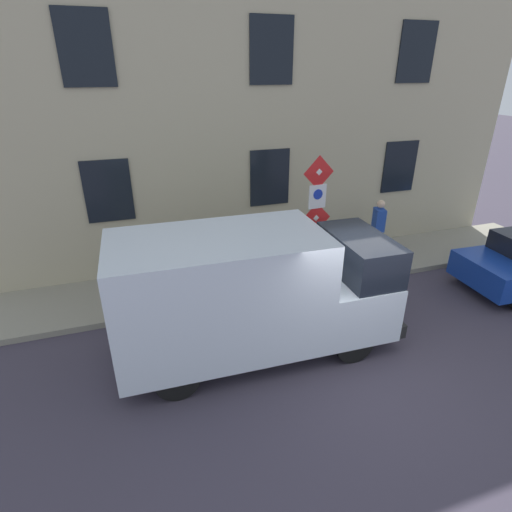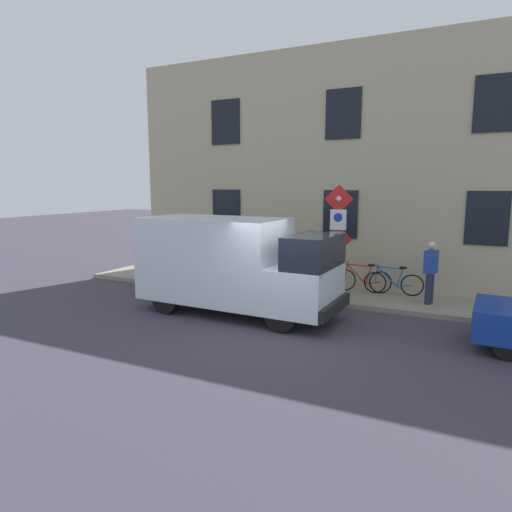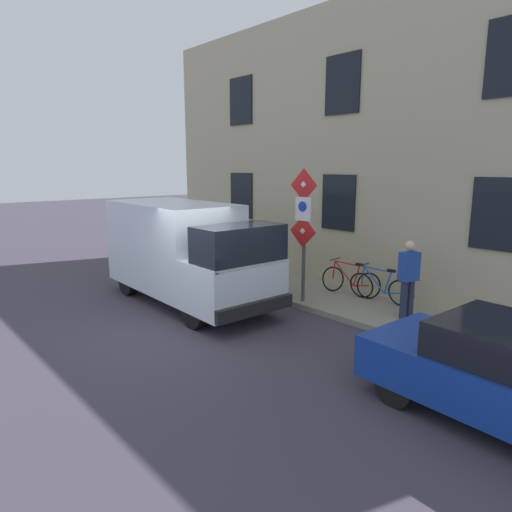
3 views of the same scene
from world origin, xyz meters
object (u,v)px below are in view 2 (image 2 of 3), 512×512
at_px(pedestrian, 430,270).
at_px(litter_bin, 299,280).
at_px(sign_post_stacked, 338,229).
at_px(bicycle_red, 362,280).
at_px(delivery_van, 234,263).
at_px(bicycle_blue, 393,283).

relative_size(pedestrian, litter_bin, 1.91).
bearing_deg(sign_post_stacked, bicycle_red, -16.73).
relative_size(delivery_van, litter_bin, 5.98).
height_order(sign_post_stacked, delivery_van, sign_post_stacked).
bearing_deg(litter_bin, bicycle_blue, -63.76).
distance_m(sign_post_stacked, delivery_van, 3.04).
bearing_deg(delivery_van, bicycle_red, 52.81).
height_order(pedestrian, litter_bin, pedestrian).
bearing_deg(sign_post_stacked, pedestrian, -71.50).
relative_size(bicycle_blue, bicycle_red, 1.00).
height_order(bicycle_blue, pedestrian, pedestrian).
xyz_separation_m(bicycle_red, litter_bin, (-1.23, 1.58, 0.08)).
height_order(delivery_van, pedestrian, delivery_van).
bearing_deg(bicycle_red, litter_bin, 31.10).
distance_m(sign_post_stacked, litter_bin, 1.95).
distance_m(delivery_van, bicycle_blue, 4.90).
xyz_separation_m(delivery_van, pedestrian, (2.69, -4.60, -0.26)).
xyz_separation_m(sign_post_stacked, litter_bin, (0.15, 1.17, -1.56)).
distance_m(delivery_van, bicycle_red, 4.29).
bearing_deg(pedestrian, bicycle_red, 179.60).
bearing_deg(pedestrian, sign_post_stacked, -145.37).
distance_m(bicycle_red, litter_bin, 2.00).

